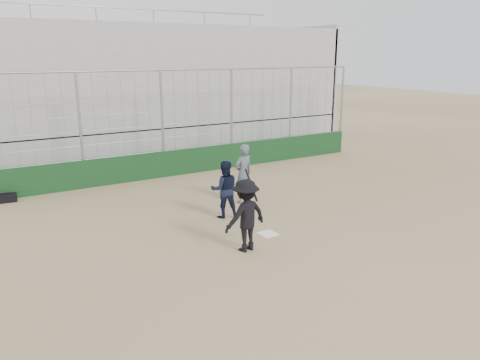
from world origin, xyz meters
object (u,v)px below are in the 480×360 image
umpire (243,176)px  batter_at_plate (246,215)px  equipment_bag (6,198)px  catcher_crouched (225,199)px

umpire → batter_at_plate: bearing=48.6°
batter_at_plate → equipment_bag: 8.49m
catcher_crouched → umpire: umpire is taller
batter_at_plate → umpire: 3.75m
catcher_crouched → equipment_bag: (-5.27, 4.85, -0.43)m
batter_at_plate → equipment_bag: batter_at_plate is taller
batter_at_plate → umpire: size_ratio=1.13×
catcher_crouched → umpire: 1.56m
catcher_crouched → umpire: bearing=37.9°
umpire → catcher_crouched: bearing=27.4°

